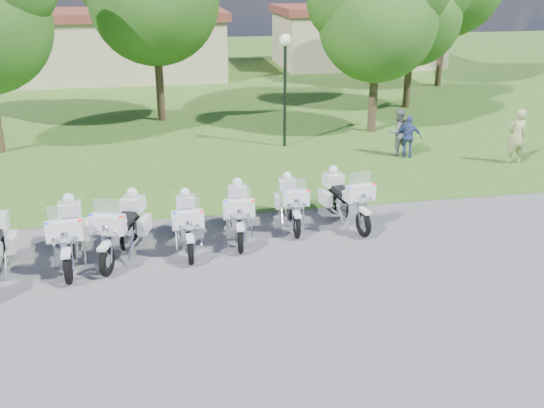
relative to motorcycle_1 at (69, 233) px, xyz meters
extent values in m
plane|color=#545459|center=(5.50, -0.77, -0.73)|extent=(100.00, 100.00, 0.00)
cube|color=#2D561B|center=(5.50, 26.23, -0.73)|extent=(100.00, 48.00, 0.01)
torus|color=black|center=(-1.64, 0.29, -0.36)|extent=(0.17, 0.75, 0.75)
cube|color=silver|center=(-1.30, 0.14, -0.17)|extent=(0.22, 0.59, 0.40)
torus|color=black|center=(0.06, -1.08, -0.37)|extent=(0.18, 0.74, 0.74)
torus|color=black|center=(-0.04, 0.78, -0.37)|extent=(0.18, 0.74, 0.74)
cube|color=silver|center=(0.06, -1.11, 0.01)|extent=(0.22, 0.49, 0.08)
cube|color=silver|center=(0.05, -0.83, 0.42)|extent=(0.80, 0.31, 0.44)
cube|color=silver|center=(0.04, -0.77, 0.80)|extent=(0.62, 0.17, 0.41)
sphere|color=red|center=(0.40, -0.88, 0.63)|extent=(0.10, 0.10, 0.10)
sphere|color=#1426E5|center=(-0.30, -0.92, 0.63)|extent=(0.10, 0.10, 0.10)
cube|color=silver|center=(0.01, -0.13, -0.24)|extent=(0.41, 0.63, 0.37)
cube|color=silver|center=(0.02, -0.39, 0.15)|extent=(0.38, 0.59, 0.24)
cube|color=black|center=(-0.01, 0.20, 0.12)|extent=(0.41, 0.70, 0.13)
cube|color=silver|center=(0.29, 0.63, -0.18)|extent=(0.23, 0.58, 0.39)
cube|color=silver|center=(-0.36, 0.60, -0.18)|extent=(0.23, 0.58, 0.39)
cube|color=silver|center=(-0.05, 0.81, 0.28)|extent=(0.55, 0.47, 0.35)
sphere|color=silver|center=(-0.05, 0.81, 0.56)|extent=(0.29, 0.29, 0.29)
torus|color=black|center=(0.87, -0.86, -0.37)|extent=(0.36, 0.74, 0.73)
torus|color=black|center=(1.44, 0.91, -0.37)|extent=(0.36, 0.74, 0.73)
cube|color=silver|center=(0.87, -0.88, 0.01)|extent=(0.33, 0.52, 0.08)
cube|color=silver|center=(0.95, -0.62, 0.42)|extent=(0.83, 0.49, 0.44)
cube|color=silver|center=(0.97, -0.56, 0.80)|extent=(0.62, 0.31, 0.41)
sphere|color=red|center=(1.26, -0.79, 0.62)|extent=(0.10, 0.10, 0.10)
sphere|color=#1426E5|center=(0.60, -0.58, 0.62)|extent=(0.10, 0.10, 0.10)
cube|color=silver|center=(1.17, 0.05, -0.24)|extent=(0.54, 0.70, 0.37)
cube|color=silver|center=(1.09, -0.20, 0.14)|extent=(0.51, 0.65, 0.24)
cube|color=black|center=(1.27, 0.36, 0.12)|extent=(0.56, 0.76, 0.13)
cube|color=silver|center=(1.71, 0.65, -0.18)|extent=(0.36, 0.60, 0.39)
cube|color=silver|center=(1.08, 0.85, -0.18)|extent=(0.36, 0.60, 0.39)
cube|color=silver|center=(1.45, 0.94, 0.27)|extent=(0.63, 0.58, 0.35)
sphere|color=silver|center=(1.45, 0.94, 0.56)|extent=(0.28, 0.28, 0.28)
torus|color=black|center=(2.76, -0.64, -0.40)|extent=(0.13, 0.66, 0.66)
torus|color=black|center=(2.76, 1.04, -0.40)|extent=(0.13, 0.66, 0.66)
cube|color=silver|center=(2.76, -0.66, -0.06)|extent=(0.18, 0.44, 0.07)
cube|color=silver|center=(2.76, -0.42, 0.31)|extent=(0.71, 0.24, 0.40)
cube|color=silver|center=(2.76, -0.36, 0.66)|extent=(0.55, 0.12, 0.37)
sphere|color=red|center=(3.07, -0.48, 0.50)|extent=(0.09, 0.09, 0.09)
sphere|color=#1426E5|center=(2.44, -0.48, 0.50)|extent=(0.09, 0.09, 0.09)
cube|color=silver|center=(2.76, 0.22, -0.29)|extent=(0.34, 0.56, 0.34)
cube|color=silver|center=(2.76, -0.02, 0.06)|extent=(0.32, 0.52, 0.22)
cube|color=black|center=(2.76, 0.51, 0.04)|extent=(0.34, 0.61, 0.12)
cube|color=silver|center=(3.06, 0.89, -0.24)|extent=(0.18, 0.52, 0.36)
cube|color=silver|center=(2.46, 0.89, -0.24)|extent=(0.18, 0.52, 0.36)
cube|color=silver|center=(2.76, 1.07, 0.18)|extent=(0.48, 0.40, 0.32)
sphere|color=silver|center=(2.76, 1.07, 0.44)|extent=(0.26, 0.26, 0.26)
torus|color=black|center=(3.98, -0.26, -0.39)|extent=(0.20, 0.70, 0.69)
torus|color=black|center=(4.16, 1.47, -0.39)|extent=(0.20, 0.70, 0.69)
cube|color=silver|center=(3.98, -0.28, -0.04)|extent=(0.23, 0.47, 0.07)
cube|color=silver|center=(4.01, -0.02, 0.34)|extent=(0.76, 0.32, 0.41)
cube|color=silver|center=(4.01, 0.04, 0.70)|extent=(0.58, 0.18, 0.38)
sphere|color=red|center=(4.33, -0.12, 0.54)|extent=(0.09, 0.09, 0.09)
sphere|color=#1426E5|center=(3.67, -0.05, 0.54)|extent=(0.09, 0.09, 0.09)
cube|color=silver|center=(4.07, 0.63, -0.27)|extent=(0.40, 0.60, 0.35)
cube|color=silver|center=(4.05, 0.38, 0.09)|extent=(0.38, 0.56, 0.23)
cube|color=black|center=(4.10, 0.93, 0.07)|extent=(0.41, 0.67, 0.12)
cube|color=silver|center=(4.45, 1.29, -0.22)|extent=(0.24, 0.55, 0.37)
cube|color=silver|center=(3.83, 1.35, -0.22)|extent=(0.24, 0.55, 0.37)
cube|color=silver|center=(4.16, 1.50, 0.21)|extent=(0.53, 0.46, 0.33)
sphere|color=silver|center=(4.16, 1.50, 0.48)|extent=(0.27, 0.27, 0.27)
torus|color=black|center=(5.53, 0.35, -0.41)|extent=(0.16, 0.65, 0.64)
torus|color=black|center=(5.62, 1.98, -0.41)|extent=(0.16, 0.65, 0.64)
cube|color=silver|center=(5.53, 0.33, -0.08)|extent=(0.20, 0.43, 0.07)
cube|color=silver|center=(5.54, 0.57, 0.28)|extent=(0.70, 0.27, 0.38)
cube|color=silver|center=(5.54, 0.63, 0.61)|extent=(0.54, 0.15, 0.36)
sphere|color=red|center=(5.84, 0.50, 0.46)|extent=(0.09, 0.09, 0.09)
sphere|color=#1426E5|center=(5.23, 0.53, 0.46)|extent=(0.09, 0.09, 0.09)
cube|color=silver|center=(5.57, 1.19, -0.30)|extent=(0.36, 0.55, 0.33)
cube|color=silver|center=(5.56, 0.96, 0.04)|extent=(0.33, 0.52, 0.21)
cube|color=black|center=(5.59, 1.47, 0.02)|extent=(0.36, 0.61, 0.12)
cube|color=silver|center=(5.90, 1.82, -0.25)|extent=(0.20, 0.51, 0.35)
cube|color=silver|center=(5.32, 1.85, -0.25)|extent=(0.20, 0.51, 0.35)
cube|color=silver|center=(5.62, 2.01, 0.15)|extent=(0.48, 0.41, 0.31)
sphere|color=silver|center=(5.62, 2.01, 0.40)|extent=(0.25, 0.25, 0.25)
torus|color=black|center=(7.23, 0.12, -0.38)|extent=(0.26, 0.72, 0.71)
torus|color=black|center=(6.93, 1.89, -0.38)|extent=(0.26, 0.72, 0.71)
cube|color=silver|center=(7.24, 0.10, -0.01)|extent=(0.27, 0.49, 0.07)
cube|color=silver|center=(7.19, 0.36, 0.38)|extent=(0.79, 0.38, 0.42)
cube|color=silver|center=(7.18, 0.42, 0.75)|extent=(0.61, 0.23, 0.40)
sphere|color=red|center=(7.54, 0.36, 0.58)|extent=(0.10, 0.10, 0.10)
sphere|color=#1426E5|center=(6.87, 0.24, 0.58)|extent=(0.10, 0.10, 0.10)
cube|color=silver|center=(7.08, 1.03, -0.25)|extent=(0.46, 0.65, 0.36)
cube|color=silver|center=(7.12, 0.78, 0.12)|extent=(0.43, 0.60, 0.23)
cube|color=black|center=(7.02, 1.34, 0.09)|extent=(0.47, 0.71, 0.13)
cube|color=silver|center=(7.27, 1.79, -0.20)|extent=(0.28, 0.57, 0.38)
cube|color=silver|center=(6.64, 1.68, -0.20)|extent=(0.28, 0.57, 0.38)
cube|color=silver|center=(6.92, 1.93, 0.24)|extent=(0.57, 0.50, 0.34)
sphere|color=silver|center=(6.92, 1.93, 0.52)|extent=(0.28, 0.28, 0.28)
cylinder|color=black|center=(6.99, 8.91, 1.22)|extent=(0.12, 0.12, 3.90)
sphere|color=white|center=(6.99, 8.91, 3.32)|extent=(0.44, 0.44, 0.44)
cylinder|color=#38281C|center=(2.36, 14.25, 1.20)|extent=(0.36, 0.36, 3.87)
cylinder|color=#38281C|center=(11.12, 10.52, 0.91)|extent=(0.36, 0.36, 3.28)
sphere|color=#2B5919|center=(11.12, 10.52, 3.74)|extent=(4.77, 4.77, 4.77)
cylinder|color=#38281C|center=(14.46, 14.83, 0.84)|extent=(0.36, 0.36, 3.15)
sphere|color=#2B5919|center=(14.46, 14.83, 3.57)|extent=(4.58, 4.58, 4.58)
cylinder|color=#38281C|center=(18.63, 20.11, 1.45)|extent=(0.36, 0.36, 4.36)
cube|color=tan|center=(-0.50, 27.23, 1.07)|extent=(14.00, 8.00, 3.60)
cube|color=brown|center=(-0.50, 27.23, 3.12)|extent=(14.56, 8.32, 0.50)
cube|color=tan|center=(16.50, 29.23, 1.07)|extent=(11.00, 7.00, 3.60)
cube|color=brown|center=(16.50, 29.23, 3.12)|extent=(11.44, 7.28, 0.50)
imported|color=tan|center=(14.56, 5.20, 0.24)|extent=(0.72, 0.48, 1.95)
imported|color=gray|center=(10.85, 6.98, 0.13)|extent=(0.97, 0.84, 1.72)
imported|color=#394A8A|center=(11.12, 6.57, 0.05)|extent=(0.99, 0.76, 1.56)
camera|label=1|loc=(2.26, -13.55, 5.74)|focal=40.00mm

